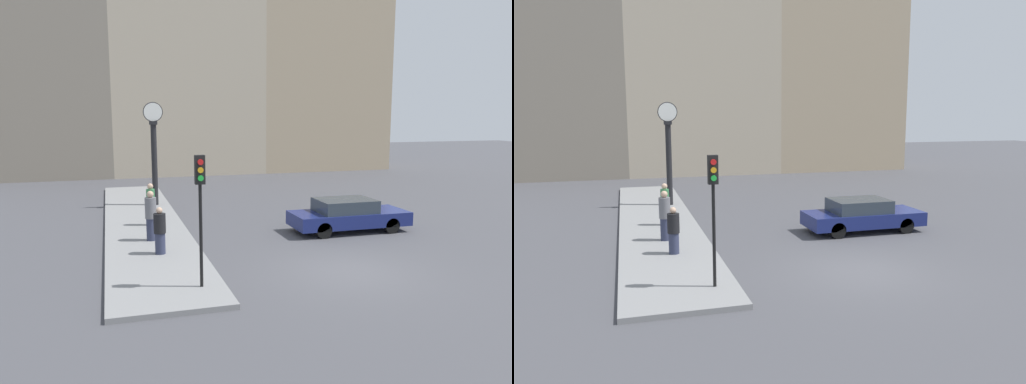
# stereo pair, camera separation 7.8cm
# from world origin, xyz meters

# --- Properties ---
(ground_plane) EXTENTS (120.00, 120.00, 0.00)m
(ground_plane) POSITION_xyz_m (0.00, 0.00, 0.00)
(ground_plane) COLOR #47474C
(sidewalk_corner) EXTENTS (3.18, 21.04, 0.15)m
(sidewalk_corner) POSITION_xyz_m (-5.56, 8.52, 0.07)
(sidewalk_corner) COLOR gray
(sidewalk_corner) RESTS_ON ground_plane
(building_row) EXTENTS (32.46, 5.00, 18.10)m
(building_row) POSITION_xyz_m (1.11, 26.86, 7.74)
(building_row) COLOR gray
(building_row) RESTS_ON ground_plane
(sedan_car) EXTENTS (4.78, 1.90, 1.34)m
(sedan_car) POSITION_xyz_m (2.35, 4.76, 0.68)
(sedan_car) COLOR navy
(sedan_car) RESTS_ON ground_plane
(traffic_light_near) EXTENTS (0.26, 0.24, 3.55)m
(traffic_light_near) POSITION_xyz_m (-4.64, -0.48, 2.70)
(traffic_light_near) COLOR black
(traffic_light_near) RESTS_ON sidewalk_corner
(street_clock) EXTENTS (0.98, 0.37, 5.17)m
(street_clock) POSITION_xyz_m (-4.67, 12.23, 2.79)
(street_clock) COLOR black
(street_clock) RESTS_ON sidewalk_corner
(pedestrian_grey_jacket) EXTENTS (0.41, 0.41, 1.84)m
(pedestrian_grey_jacket) POSITION_xyz_m (-5.50, 4.94, 1.06)
(pedestrian_grey_jacket) COLOR #2D334C
(pedestrian_grey_jacket) RESTS_ON sidewalk_corner
(pedestrian_black_jacket) EXTENTS (0.40, 0.40, 1.57)m
(pedestrian_black_jacket) POSITION_xyz_m (-5.37, 3.05, 0.92)
(pedestrian_black_jacket) COLOR #2D334C
(pedestrian_black_jacket) RESTS_ON sidewalk_corner
(pedestrian_green_hoodie) EXTENTS (0.35, 0.35, 1.76)m
(pedestrian_green_hoodie) POSITION_xyz_m (-5.29, 7.53, 1.04)
(pedestrian_green_hoodie) COLOR #2D334C
(pedestrian_green_hoodie) RESTS_ON sidewalk_corner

